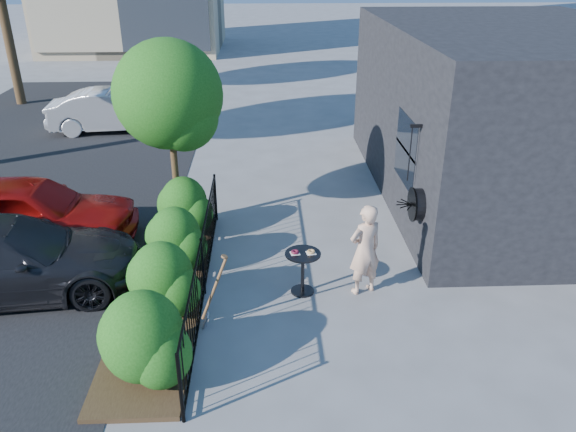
{
  "coord_description": "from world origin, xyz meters",
  "views": [
    {
      "loc": [
        -0.39,
        -8.45,
        5.5
      ],
      "look_at": [
        0.0,
        0.61,
        1.2
      ],
      "focal_mm": 35.0,
      "sensor_mm": 36.0,
      "label": 1
    }
  ],
  "objects_px": {
    "cafe_table": "(303,265)",
    "shovel": "(213,295)",
    "patio_tree": "(172,102)",
    "car_silver": "(113,111)",
    "car_darkgrey": "(6,259)",
    "woman": "(365,250)",
    "car_red": "(27,213)"
  },
  "relations": [
    {
      "from": "shovel",
      "to": "car_silver",
      "type": "height_order",
      "value": "car_silver"
    },
    {
      "from": "car_silver",
      "to": "woman",
      "type": "bearing_deg",
      "value": -152.28
    },
    {
      "from": "car_darkgrey",
      "to": "car_silver",
      "type": "bearing_deg",
      "value": -4.02
    },
    {
      "from": "shovel",
      "to": "car_darkgrey",
      "type": "bearing_deg",
      "value": 162.23
    },
    {
      "from": "cafe_table",
      "to": "shovel",
      "type": "xyz_separation_m",
      "value": [
        -1.49,
        -0.94,
        0.04
      ]
    },
    {
      "from": "car_silver",
      "to": "car_darkgrey",
      "type": "bearing_deg",
      "value": 177.26
    },
    {
      "from": "patio_tree",
      "to": "cafe_table",
      "type": "distance_m",
      "value": 4.33
    },
    {
      "from": "patio_tree",
      "to": "shovel",
      "type": "xyz_separation_m",
      "value": [
        0.98,
        -3.73,
        -2.18
      ]
    },
    {
      "from": "patio_tree",
      "to": "woman",
      "type": "distance_m",
      "value": 4.91
    },
    {
      "from": "car_red",
      "to": "patio_tree",
      "type": "bearing_deg",
      "value": -74.62
    },
    {
      "from": "car_red",
      "to": "car_darkgrey",
      "type": "bearing_deg",
      "value": -170.34
    },
    {
      "from": "woman",
      "to": "car_darkgrey",
      "type": "height_order",
      "value": "woman"
    },
    {
      "from": "car_red",
      "to": "woman",
      "type": "bearing_deg",
      "value": -106.86
    },
    {
      "from": "car_red",
      "to": "car_darkgrey",
      "type": "distance_m",
      "value": 1.79
    },
    {
      "from": "patio_tree",
      "to": "car_darkgrey",
      "type": "xyz_separation_m",
      "value": [
        -2.66,
        -2.56,
        -2.08
      ]
    },
    {
      "from": "woman",
      "to": "car_silver",
      "type": "relative_size",
      "value": 0.41
    },
    {
      "from": "patio_tree",
      "to": "woman",
      "type": "bearing_deg",
      "value": -38.38
    },
    {
      "from": "car_red",
      "to": "car_silver",
      "type": "relative_size",
      "value": 1.04
    },
    {
      "from": "patio_tree",
      "to": "cafe_table",
      "type": "xyz_separation_m",
      "value": [
        2.47,
        -2.78,
        -2.22
      ]
    },
    {
      "from": "woman",
      "to": "car_silver",
      "type": "bearing_deg",
      "value": -79.73
    },
    {
      "from": "cafe_table",
      "to": "car_darkgrey",
      "type": "height_order",
      "value": "car_darkgrey"
    },
    {
      "from": "car_silver",
      "to": "car_darkgrey",
      "type": "xyz_separation_m",
      "value": [
        0.51,
        -9.93,
        -0.0
      ]
    },
    {
      "from": "car_red",
      "to": "shovel",
      "type": "bearing_deg",
      "value": -126.37
    },
    {
      "from": "shovel",
      "to": "car_darkgrey",
      "type": "height_order",
      "value": "car_darkgrey"
    },
    {
      "from": "cafe_table",
      "to": "car_silver",
      "type": "bearing_deg",
      "value": 119.07
    },
    {
      "from": "cafe_table",
      "to": "car_darkgrey",
      "type": "relative_size",
      "value": 0.18
    },
    {
      "from": "woman",
      "to": "shovel",
      "type": "relative_size",
      "value": 1.25
    },
    {
      "from": "car_red",
      "to": "car_silver",
      "type": "xyz_separation_m",
      "value": [
        -0.22,
        8.17,
        -0.05
      ]
    },
    {
      "from": "cafe_table",
      "to": "car_silver",
      "type": "relative_size",
      "value": 0.2
    },
    {
      "from": "cafe_table",
      "to": "car_darkgrey",
      "type": "bearing_deg",
      "value": 177.5
    },
    {
      "from": "cafe_table",
      "to": "woman",
      "type": "height_order",
      "value": "woman"
    },
    {
      "from": "shovel",
      "to": "car_darkgrey",
      "type": "xyz_separation_m",
      "value": [
        -3.64,
        1.17,
        0.09
      ]
    }
  ]
}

